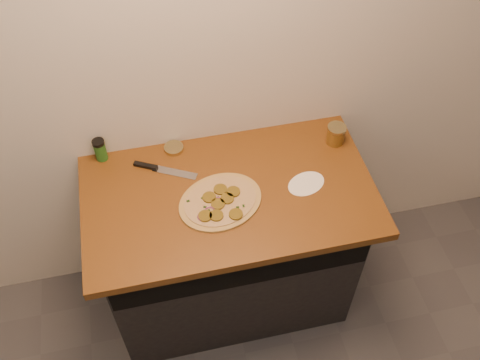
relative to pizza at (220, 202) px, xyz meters
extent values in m
cube|color=beige|center=(0.05, 0.38, 0.44)|extent=(4.00, 0.02, 2.70)
cube|color=black|center=(0.05, 0.08, -0.48)|extent=(1.10, 0.60, 0.86)
cube|color=brown|center=(0.05, 0.05, -0.03)|extent=(1.20, 0.70, 0.04)
cylinder|color=tan|center=(0.00, 0.00, 0.00)|extent=(0.43, 0.43, 0.01)
cylinder|color=#D1C689|center=(0.00, 0.00, 0.00)|extent=(0.38, 0.38, 0.00)
cylinder|color=brown|center=(0.06, 0.03, 0.01)|extent=(0.06, 0.06, 0.01)
cylinder|color=brown|center=(-0.04, 0.02, 0.01)|extent=(0.06, 0.06, 0.01)
cylinder|color=brown|center=(0.01, 0.05, 0.01)|extent=(0.06, 0.06, 0.01)
cylinder|color=brown|center=(-0.01, -0.02, 0.01)|extent=(0.06, 0.06, 0.01)
cylinder|color=brown|center=(-0.07, -0.06, 0.01)|extent=(0.06, 0.06, 0.01)
cylinder|color=brown|center=(0.05, -0.08, 0.01)|extent=(0.06, 0.06, 0.01)
cylinder|color=brown|center=(-0.03, -0.07, 0.01)|extent=(0.06, 0.06, 0.01)
cylinder|color=brown|center=(0.03, 0.00, 0.01)|extent=(0.06, 0.06, 0.01)
torus|color=#742B59|center=(-0.01, 0.00, 0.01)|extent=(0.05, 0.05, 0.01)
torus|color=#742B59|center=(-0.08, -0.06, 0.01)|extent=(0.05, 0.05, 0.01)
torus|color=#742B59|center=(-0.05, -0.04, 0.01)|extent=(0.05, 0.05, 0.01)
cube|color=black|center=(-0.13, 0.03, 0.01)|extent=(0.01, 0.01, 0.00)
cube|color=black|center=(0.09, -0.05, 0.01)|extent=(0.01, 0.01, 0.00)
cube|color=black|center=(0.06, -0.05, 0.01)|extent=(0.01, 0.01, 0.00)
cube|color=black|center=(-0.08, -0.05, 0.01)|extent=(0.01, 0.01, 0.00)
cube|color=black|center=(-0.07, 0.03, 0.01)|extent=(0.01, 0.01, 0.00)
cube|color=black|center=(0.00, 0.02, 0.01)|extent=(0.01, 0.01, 0.00)
cube|color=black|center=(-0.07, -0.02, 0.01)|extent=(0.01, 0.01, 0.00)
cube|color=black|center=(-0.06, 0.05, 0.01)|extent=(0.01, 0.01, 0.00)
cube|color=black|center=(-0.01, -0.03, 0.01)|extent=(0.01, 0.01, 0.00)
cube|color=black|center=(-0.06, -0.04, 0.01)|extent=(0.01, 0.01, 0.00)
cube|color=black|center=(0.03, -0.01, 0.01)|extent=(0.01, 0.01, 0.00)
cube|color=#B7BAC1|center=(-0.16, 0.20, -0.01)|extent=(0.19, 0.12, 0.00)
cube|color=black|center=(-0.27, 0.26, 0.00)|extent=(0.10, 0.07, 0.02)
cylinder|color=tan|center=(-0.14, 0.33, 0.00)|extent=(0.10, 0.10, 0.02)
cylinder|color=#9F1F0F|center=(0.56, 0.23, 0.03)|extent=(0.08, 0.08, 0.08)
cylinder|color=tan|center=(0.56, 0.23, 0.07)|extent=(0.08, 0.08, 0.01)
cylinder|color=#225B1C|center=(-0.45, 0.35, 0.04)|extent=(0.05, 0.05, 0.09)
cylinder|color=black|center=(-0.45, 0.35, 0.09)|extent=(0.05, 0.05, 0.02)
cylinder|color=white|center=(0.37, 0.02, -0.01)|extent=(0.22, 0.22, 0.00)
camera|label=1|loc=(-0.21, -1.30, 1.70)|focal=40.00mm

